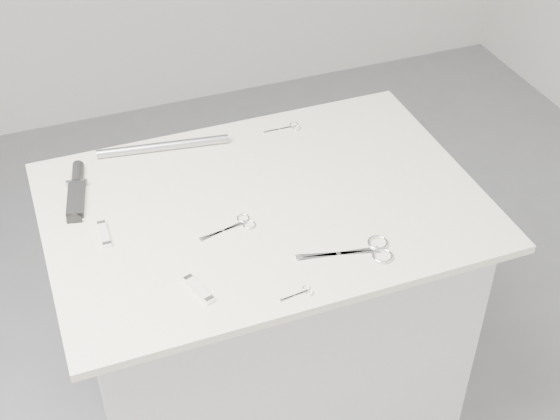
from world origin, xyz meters
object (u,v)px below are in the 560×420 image
object	(u,v)px
plinth	(266,338)
pocket_knife_a	(199,289)
embroidery_scissors_b	(288,128)
sheathed_knife	(77,188)
tiny_scissors	(300,293)
embroidery_scissors_a	(237,225)
metal_rail	(163,146)
large_shears	(365,251)
pocket_knife_b	(104,234)

from	to	relation	value
plinth	pocket_knife_a	world-z (taller)	pocket_knife_a
embroidery_scissors_b	sheathed_knife	xyz separation A→B (m)	(-0.56, -0.07, 0.01)
tiny_scissors	pocket_knife_a	distance (m)	0.21
embroidery_scissors_b	tiny_scissors	size ratio (longest dim) A/B	1.37
embroidery_scissors_a	metal_rail	size ratio (longest dim) A/B	0.40
large_shears	sheathed_knife	bearing A→B (deg)	153.67
plinth	metal_rail	distance (m)	0.59
embroidery_scissors_a	large_shears	bearing A→B (deg)	-49.30
sheathed_knife	tiny_scissors	bearing A→B (deg)	-132.29
large_shears	pocket_knife_a	bearing A→B (deg)	-169.53
embroidery_scissors_b	tiny_scissors	bearing A→B (deg)	-108.11
tiny_scissors	pocket_knife_b	world-z (taller)	pocket_knife_b
large_shears	sheathed_knife	distance (m)	0.70
embroidery_scissors_a	embroidery_scissors_b	bearing A→B (deg)	41.41
plinth	pocket_knife_b	bearing A→B (deg)	177.98
pocket_knife_b	large_shears	bearing A→B (deg)	-114.51
tiny_scissors	sheathed_knife	size ratio (longest dim) A/B	0.36
large_shears	metal_rail	size ratio (longest dim) A/B	0.63
metal_rail	sheathed_knife	bearing A→B (deg)	-158.53
plinth	embroidery_scissors_b	world-z (taller)	embroidery_scissors_b
plinth	embroidery_scissors_a	world-z (taller)	embroidery_scissors_a
plinth	tiny_scissors	bearing A→B (deg)	-95.83
plinth	pocket_knife_a	bearing A→B (deg)	-134.64
embroidery_scissors_b	pocket_knife_b	world-z (taller)	pocket_knife_b
sheathed_knife	metal_rail	size ratio (longest dim) A/B	0.61
large_shears	embroidery_scissors_a	bearing A→B (deg)	154.61
embroidery_scissors_a	embroidery_scissors_b	xyz separation A→B (m)	(0.25, 0.33, -0.00)
pocket_knife_b	metal_rail	distance (m)	0.34
tiny_scissors	pocket_knife_b	bearing A→B (deg)	130.08
plinth	embroidery_scissors_b	xyz separation A→B (m)	(0.16, 0.27, 0.47)
embroidery_scissors_a	tiny_scissors	distance (m)	0.25
embroidery_scissors_b	tiny_scissors	distance (m)	0.61
plinth	large_shears	xyz separation A→B (m)	(0.15, -0.24, 0.47)
sheathed_knife	metal_rail	bearing A→B (deg)	-56.91
plinth	sheathed_knife	xyz separation A→B (m)	(-0.40, 0.20, 0.48)
pocket_knife_b	tiny_scissors	bearing A→B (deg)	-131.89
plinth	metal_rail	size ratio (longest dim) A/B	2.72
sheathed_knife	pocket_knife_b	world-z (taller)	sheathed_knife
plinth	metal_rail	world-z (taller)	metal_rail
tiny_scissors	sheathed_knife	distance (m)	0.62
metal_rail	large_shears	bearing A→B (deg)	-59.38
embroidery_scissors_a	tiny_scissors	bearing A→B (deg)	-89.18
embroidery_scissors_a	pocket_knife_b	xyz separation A→B (m)	(-0.28, 0.07, 0.00)
plinth	tiny_scissors	size ratio (longest dim) A/B	12.37
large_shears	tiny_scissors	distance (m)	0.19
large_shears	metal_rail	xyz separation A→B (m)	(-0.31, 0.53, 0.01)
plinth	pocket_knife_b	size ratio (longest dim) A/B	10.73
embroidery_scissors_b	pocket_knife_a	bearing A→B (deg)	-127.21
plinth	embroidery_scissors_a	xyz separation A→B (m)	(-0.09, -0.06, 0.47)
embroidery_scissors_b	pocket_knife_a	distance (m)	0.63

